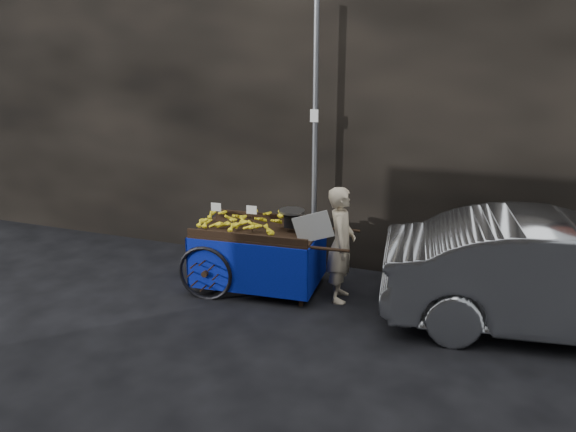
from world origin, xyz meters
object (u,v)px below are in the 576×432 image
at_px(banana_cart, 255,235).
at_px(parked_car, 565,277).
at_px(vendor, 341,244).
at_px(plastic_bag, 302,290).

height_order(banana_cart, parked_car, parked_car).
bearing_deg(parked_car, banana_cart, 82.33).
relative_size(banana_cart, parked_car, 0.56).
bearing_deg(vendor, plastic_bag, 101.38).
bearing_deg(plastic_bag, parked_car, 4.35).
relative_size(vendor, parked_car, 0.37).
bearing_deg(parked_car, plastic_bag, 85.31).
bearing_deg(vendor, parked_car, -98.71).
xyz_separation_m(vendor, plastic_bag, (-0.48, -0.19, -0.67)).
height_order(banana_cart, plastic_bag, banana_cart).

